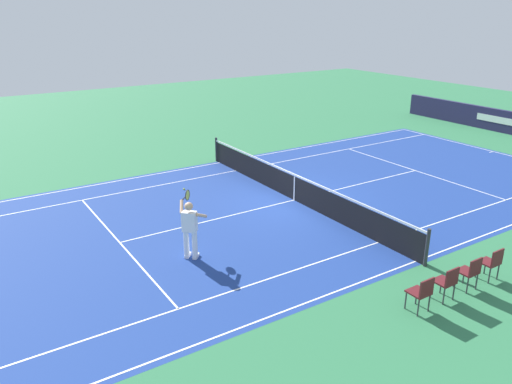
{
  "coord_description": "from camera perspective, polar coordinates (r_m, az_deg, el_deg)",
  "views": [
    {
      "loc": [
        10.24,
        13.35,
        6.49
      ],
      "look_at": [
        2.02,
        0.61,
        0.9
      ],
      "focal_mm": 35.21,
      "sensor_mm": 36.0,
      "label": 1
    }
  ],
  "objects": [
    {
      "name": "tennis_player_near",
      "position": [
        13.68,
        -7.52,
        -3.94
      ],
      "size": [
        0.74,
        1.12,
        1.7
      ],
      "color": "white",
      "rests_on": "ground_plane"
    },
    {
      "name": "spectator_chair_1",
      "position": [
        13.29,
        23.17,
        -8.24
      ],
      "size": [
        0.44,
        0.44,
        0.88
      ],
      "color": "#38383D",
      "rests_on": "ground_plane"
    },
    {
      "name": "tennis_ball",
      "position": [
        19.17,
        -8.18,
        0.34
      ],
      "size": [
        0.07,
        0.07,
        0.07
      ],
      "primitive_type": "sphere",
      "color": "#CCE01E",
      "rests_on": "ground_plane"
    },
    {
      "name": "spectator_chair_0",
      "position": [
        13.97,
        25.24,
        -7.16
      ],
      "size": [
        0.44,
        0.44,
        0.88
      ],
      "color": "#38383D",
      "rests_on": "ground_plane"
    },
    {
      "name": "tennis_net",
      "position": [
        17.86,
        4.41,
        0.55
      ],
      "size": [
        0.1,
        11.7,
        1.08
      ],
      "color": "#2D2D33",
      "rests_on": "ground_plane"
    },
    {
      "name": "ground_plane",
      "position": [
        18.03,
        4.37,
        -0.92
      ],
      "size": [
        60.0,
        60.0,
        0.0
      ],
      "primitive_type": "plane",
      "color": "#2D7247"
    },
    {
      "name": "court_line_markings",
      "position": [
        18.03,
        4.37,
        -0.91
      ],
      "size": [
        23.85,
        11.05,
        0.01
      ],
      "color": "white",
      "rests_on": "ground_plane"
    },
    {
      "name": "court_slab",
      "position": [
        18.03,
        4.37,
        -0.92
      ],
      "size": [
        24.2,
        11.4,
        0.0
      ],
      "primitive_type": "cube",
      "color": "navy",
      "rests_on": "ground_plane"
    },
    {
      "name": "spectator_chair_2",
      "position": [
        12.64,
        20.87,
        -9.42
      ],
      "size": [
        0.44,
        0.44,
        0.88
      ],
      "color": "#38383D",
      "rests_on": "ground_plane"
    },
    {
      "name": "spectator_chair_3",
      "position": [
        12.01,
        18.31,
        -10.7
      ],
      "size": [
        0.44,
        0.44,
        0.88
      ],
      "color": "#38383D",
      "rests_on": "ground_plane"
    }
  ]
}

